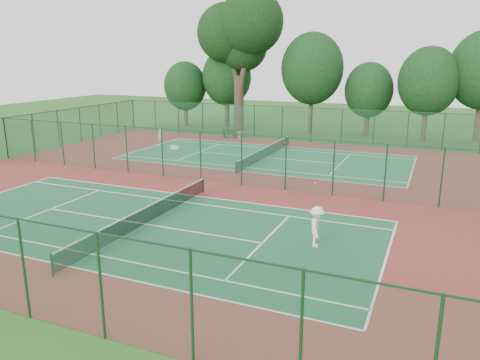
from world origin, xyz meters
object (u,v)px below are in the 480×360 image
at_px(player_near, 317,227).
at_px(bench, 229,134).
at_px(trash_bin, 240,135).
at_px(big_tree, 240,32).
at_px(player_far, 160,137).
at_px(kit_bag, 175,147).

height_order(player_near, bench, player_near).
height_order(trash_bin, bench, bench).
distance_m(trash_bin, big_tree, 12.35).
relative_size(player_near, player_far, 1.16).
distance_m(player_far, kit_bag, 2.57).
bearing_deg(player_near, big_tree, 16.34).
bearing_deg(kit_bag, big_tree, 96.69).
height_order(bench, kit_bag, bench).
xyz_separation_m(bench, big_tree, (-1.21, 5.89, 10.61)).
bearing_deg(player_far, kit_bag, 68.90).
xyz_separation_m(player_far, big_tree, (3.14, 12.52, 10.27)).
distance_m(bench, big_tree, 12.20).
bearing_deg(big_tree, trash_bin, -67.39).
bearing_deg(trash_bin, bench, -168.82).
distance_m(player_near, player_far, 27.48).
bearing_deg(player_near, trash_bin, 17.59).
distance_m(bench, kit_bag, 7.95).
xyz_separation_m(player_near, big_tree, (-17.03, 31.18, 10.14)).
relative_size(trash_bin, kit_bag, 0.84).
distance_m(player_far, trash_bin, 8.79).
distance_m(player_near, bench, 29.83).
xyz_separation_m(player_far, bench, (4.35, 6.63, -0.34)).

